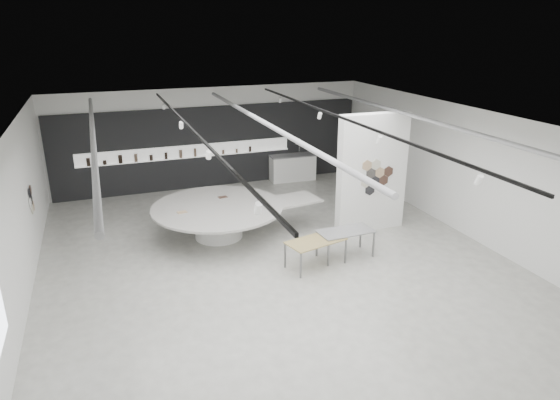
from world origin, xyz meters
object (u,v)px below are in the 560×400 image
object	(u,v)px
kitchen_counter	(292,167)
sample_table_wood	(316,242)
display_island	(221,216)
sample_table_stone	(346,233)
partition_column	(372,173)

from	to	relation	value
kitchen_counter	sample_table_wood	bearing A→B (deg)	-104.60
display_island	sample_table_stone	distance (m)	3.78
display_island	sample_table_stone	bearing A→B (deg)	-49.68
sample_table_stone	kitchen_counter	size ratio (longest dim) A/B	0.82
sample_table_stone	kitchen_counter	distance (m)	7.14
sample_table_stone	kitchen_counter	bearing A→B (deg)	80.02
sample_table_stone	display_island	bearing A→B (deg)	138.84
partition_column	sample_table_stone	xyz separation A→B (m)	(-1.60, -1.50, -1.10)
display_island	kitchen_counter	size ratio (longest dim) A/B	2.87
sample_table_wood	display_island	bearing A→B (deg)	124.64
sample_table_wood	sample_table_stone	xyz separation A→B (m)	(0.98, 0.22, 0.03)
partition_column	display_island	size ratio (longest dim) A/B	0.67
sample_table_wood	sample_table_stone	size ratio (longest dim) A/B	1.11
display_island	kitchen_counter	world-z (taller)	kitchen_counter
display_island	sample_table_wood	world-z (taller)	display_island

